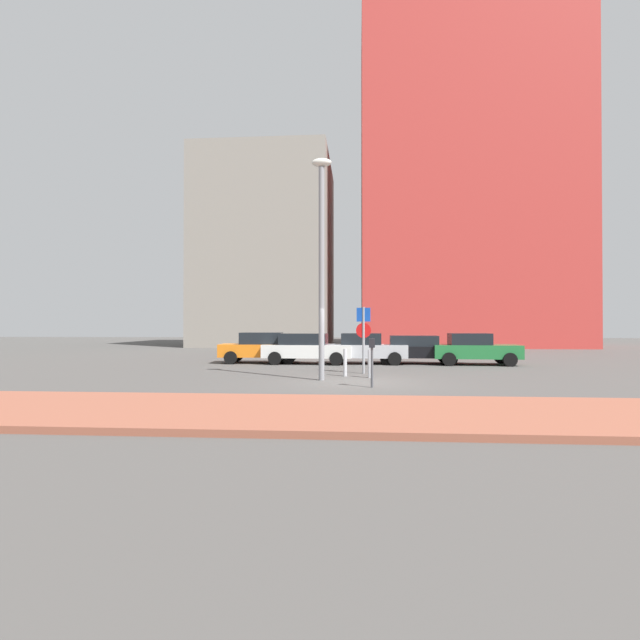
% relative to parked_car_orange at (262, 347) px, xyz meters
% --- Properties ---
extents(ground_plane, '(120.00, 120.00, 0.00)m').
position_rel_parked_car_orange_xyz_m(ground_plane, '(4.83, -8.11, -0.79)').
color(ground_plane, '#4C4947').
extents(sidewalk_brick, '(40.00, 4.35, 0.14)m').
position_rel_parked_car_orange_xyz_m(sidewalk_brick, '(4.83, -14.28, -0.72)').
color(sidewalk_brick, '#93513D').
rests_on(sidewalk_brick, ground).
extents(parked_car_orange, '(4.30, 2.19, 1.55)m').
position_rel_parked_car_orange_xyz_m(parked_car_orange, '(0.00, 0.00, 0.00)').
color(parked_car_orange, orange).
rests_on(parked_car_orange, ground).
extents(parked_car_white, '(4.43, 2.01, 1.51)m').
position_rel_parked_car_orange_xyz_m(parked_car_white, '(2.35, -0.47, -0.01)').
color(parked_car_white, white).
rests_on(parked_car_white, ground).
extents(parked_car_silver, '(4.07, 2.04, 1.52)m').
position_rel_parked_car_orange_xyz_m(parked_car_silver, '(5.24, -0.19, -0.01)').
color(parked_car_silver, '#B7BABF').
rests_on(parked_car_silver, ground).
extents(parked_car_black, '(4.52, 2.15, 1.40)m').
position_rel_parked_car_orange_xyz_m(parked_car_black, '(7.77, 0.07, -0.05)').
color(parked_car_black, black).
rests_on(parked_car_black, ground).
extents(parked_car_green, '(4.13, 2.08, 1.53)m').
position_rel_parked_car_orange_xyz_m(parked_car_green, '(10.50, -0.38, -0.01)').
color(parked_car_green, '#237238').
rests_on(parked_car_green, ground).
extents(parking_sign_post, '(0.60, 0.12, 2.64)m').
position_rel_parked_car_orange_xyz_m(parking_sign_post, '(5.12, -5.11, 0.86)').
color(parking_sign_post, gray).
rests_on(parking_sign_post, ground).
extents(parking_meter, '(0.18, 0.14, 1.51)m').
position_rel_parked_car_orange_xyz_m(parking_meter, '(5.34, -9.46, 0.18)').
color(parking_meter, '#4C4C51').
rests_on(parking_meter, ground).
extents(street_lamp, '(0.70, 0.36, 7.77)m').
position_rel_parked_car_orange_xyz_m(street_lamp, '(3.63, -7.60, 3.72)').
color(street_lamp, gray).
rests_on(street_lamp, ground).
extents(traffic_bollard_near, '(0.14, 0.14, 1.03)m').
position_rel_parked_car_orange_xyz_m(traffic_bollard_near, '(4.42, -6.21, -0.28)').
color(traffic_bollard_near, '#B7B7BC').
rests_on(traffic_bollard_near, ground).
extents(traffic_bollard_mid, '(0.16, 0.16, 1.01)m').
position_rel_parked_car_orange_xyz_m(traffic_bollard_mid, '(5.34, -6.68, -0.29)').
color(traffic_bollard_mid, '#B7B7BC').
rests_on(traffic_bollard_mid, ground).
extents(building_colorful_midrise, '(18.98, 12.16, 30.67)m').
position_rel_parked_car_orange_xyz_m(building_colorful_midrise, '(14.71, 21.86, 14.54)').
color(building_colorful_midrise, '#BF3833').
rests_on(building_colorful_midrise, ground).
extents(building_under_construction, '(12.03, 13.25, 17.73)m').
position_rel_parked_car_orange_xyz_m(building_under_construction, '(-3.82, 22.28, 8.07)').
color(building_under_construction, gray).
rests_on(building_under_construction, ground).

